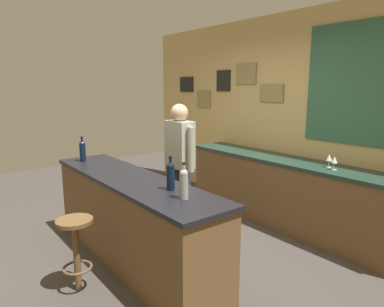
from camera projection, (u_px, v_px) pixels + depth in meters
The scene contains 11 objects.
ground_plane at pixel (165, 250), 3.90m from camera, with size 10.00×10.00×0.00m, color #423D38.
back_wall at pixel (285, 115), 4.84m from camera, with size 6.00×0.09×2.80m.
bar_counter at pixel (132, 220), 3.57m from camera, with size 2.59×0.60×0.92m.
side_counter at pixel (287, 193), 4.51m from camera, with size 3.18×0.56×0.90m.
bartender at pixel (180, 161), 4.16m from camera, with size 0.52×0.21×1.62m.
bar_stool at pixel (76, 243), 3.06m from camera, with size 0.32×0.32×0.68m.
wine_bottle_a at pixel (83, 150), 4.19m from camera, with size 0.07×0.07×0.31m.
wine_bottle_b at pixel (171, 175), 3.04m from camera, with size 0.07×0.07×0.31m.
wine_bottle_c at pixel (184, 183), 2.80m from camera, with size 0.07×0.07×0.31m.
wine_glass_a at pixel (329, 158), 3.97m from camera, with size 0.07×0.07×0.16m.
wine_glass_b at pixel (334, 160), 3.86m from camera, with size 0.07×0.07×0.16m.
Camera 1 is at (3.04, -1.99, 1.83)m, focal length 32.35 mm.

